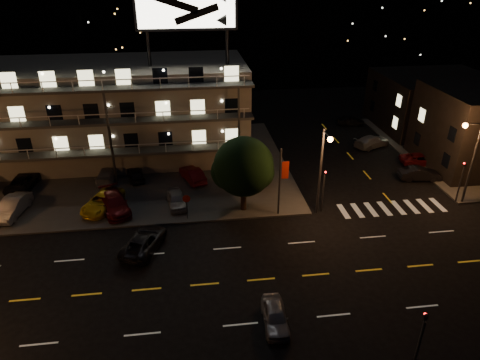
{
  "coord_description": "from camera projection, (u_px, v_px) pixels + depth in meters",
  "views": [
    {
      "loc": [
        -2.54,
        -23.38,
        20.13
      ],
      "look_at": [
        1.53,
        8.0,
        3.92
      ],
      "focal_mm": 32.0,
      "sensor_mm": 36.0,
      "label": 1
    }
  ],
  "objects": [
    {
      "name": "ground",
      "position": [
        233.0,
        282.0,
        30.1
      ],
      "size": [
        140.0,
        140.0,
        0.0
      ],
      "primitive_type": "plane",
      "color": "black",
      "rests_on": "ground"
    },
    {
      "name": "curb_nw",
      "position": [
        83.0,
        170.0,
        46.12
      ],
      "size": [
        44.0,
        24.0,
        0.15
      ],
      "primitive_type": "cube",
      "color": "#3B3B38",
      "rests_on": "ground"
    },
    {
      "name": "curb_ne",
      "position": [
        463.0,
        149.0,
        51.16
      ],
      "size": [
        16.0,
        24.0,
        0.15
      ],
      "primitive_type": "cube",
      "color": "#3B3B38",
      "rests_on": "ground"
    },
    {
      "name": "motel",
      "position": [
        120.0,
        110.0,
        47.61
      ],
      "size": [
        28.0,
        13.8,
        18.1
      ],
      "color": "gray",
      "rests_on": "ground"
    },
    {
      "name": "side_bldg_back",
      "position": [
        433.0,
        102.0,
        56.65
      ],
      "size": [
        14.06,
        12.0,
        7.0
      ],
      "color": "black",
      "rests_on": "ground"
    },
    {
      "name": "hill_backdrop",
      "position": [
        163.0,
        10.0,
        84.86
      ],
      "size": [
        120.0,
        25.0,
        24.0
      ],
      "color": "black",
      "rests_on": "ground"
    },
    {
      "name": "streetlight_nc",
      "position": [
        322.0,
        164.0,
        35.82
      ],
      "size": [
        0.44,
        1.92,
        8.0
      ],
      "color": "#2D2D30",
      "rests_on": "ground"
    },
    {
      "name": "streetlight_ne",
      "position": [
        471.0,
        154.0,
        37.7
      ],
      "size": [
        1.92,
        0.44,
        8.0
      ],
      "color": "#2D2D30",
      "rests_on": "ground"
    },
    {
      "name": "signal_nw",
      "position": [
        324.0,
        186.0,
        37.46
      ],
      "size": [
        0.2,
        0.27,
        4.6
      ],
      "color": "#2D2D30",
      "rests_on": "ground"
    },
    {
      "name": "signal_sw",
      "position": [
        421.0,
        336.0,
        22.46
      ],
      "size": [
        0.2,
        0.27,
        4.6
      ],
      "color": "#2D2D30",
      "rests_on": "ground"
    },
    {
      "name": "signal_ne",
      "position": [
        462.0,
        178.0,
        38.95
      ],
      "size": [
        0.27,
        0.2,
        4.6
      ],
      "color": "#2D2D30",
      "rests_on": "ground"
    },
    {
      "name": "banner_north",
      "position": [
        281.0,
        181.0,
        36.54
      ],
      "size": [
        0.83,
        0.16,
        6.4
      ],
      "color": "#2D2D30",
      "rests_on": "ground"
    },
    {
      "name": "stop_sign",
      "position": [
        187.0,
        203.0,
        36.54
      ],
      "size": [
        0.91,
        0.11,
        2.61
      ],
      "color": "#2D2D30",
      "rests_on": "ground"
    },
    {
      "name": "tree",
      "position": [
        243.0,
        168.0,
        36.84
      ],
      "size": [
        5.46,
        5.25,
        6.87
      ],
      "color": "black",
      "rests_on": "curb_nw"
    },
    {
      "name": "lot_car_1",
      "position": [
        13.0,
        207.0,
        37.58
      ],
      "size": [
        2.25,
        4.74,
        1.5
      ],
      "primitive_type": "imported",
      "rotation": [
        0.0,
        0.0,
        -0.15
      ],
      "color": "gray",
      "rests_on": "curb_nw"
    },
    {
      "name": "lot_car_2",
      "position": [
        102.0,
        202.0,
        38.48
      ],
      "size": [
        3.89,
        5.42,
        1.37
      ],
      "primitive_type": "imported",
      "rotation": [
        0.0,
        0.0,
        -0.37
      ],
      "color": "yellow",
      "rests_on": "curb_nw"
    },
    {
      "name": "lot_car_3",
      "position": [
        115.0,
        203.0,
        38.16
      ],
      "size": [
        3.69,
        5.55,
        1.5
      ],
      "primitive_type": "imported",
      "rotation": [
        0.0,
        0.0,
        0.34
      ],
      "color": "#5C0D10",
      "rests_on": "curb_nw"
    },
    {
      "name": "lot_car_4",
      "position": [
        176.0,
        199.0,
        38.99
      ],
      "size": [
        2.07,
        3.96,
        1.28
      ],
      "primitive_type": "imported",
      "rotation": [
        0.0,
        0.0,
        0.15
      ],
      "color": "gray",
      "rests_on": "curb_nw"
    },
    {
      "name": "lot_car_6",
      "position": [
        23.0,
        182.0,
        42.06
      ],
      "size": [
        2.57,
        4.92,
        1.32
      ],
      "primitive_type": "imported",
      "rotation": [
        0.0,
        0.0,
        3.06
      ],
      "color": "black",
      "rests_on": "curb_nw"
    },
    {
      "name": "lot_car_7",
      "position": [
        107.0,
        174.0,
        43.68
      ],
      "size": [
        2.05,
        4.46,
        1.26
      ],
      "primitive_type": "imported",
      "rotation": [
        0.0,
        0.0,
        3.08
      ],
      "color": "gray",
      "rests_on": "curb_nw"
    },
    {
      "name": "lot_car_8",
      "position": [
        135.0,
        174.0,
        43.69
      ],
      "size": [
        2.42,
        4.04,
        1.29
      ],
      "primitive_type": "imported",
      "rotation": [
        0.0,
        0.0,
        3.39
      ],
      "color": "black",
      "rests_on": "curb_nw"
    },
    {
      "name": "lot_car_9",
      "position": [
        193.0,
        174.0,
        43.4
      ],
      "size": [
        2.82,
        4.45,
        1.38
      ],
      "primitive_type": "imported",
      "rotation": [
        0.0,
        0.0,
        3.49
      ],
      "color": "#5C0D10",
      "rests_on": "curb_nw"
    },
    {
      "name": "side_car_0",
      "position": [
        420.0,
        174.0,
        43.88
      ],
      "size": [
        4.33,
        2.02,
        1.37
      ],
      "primitive_type": "imported",
      "rotation": [
        0.0,
        0.0,
        1.43
      ],
      "color": "black",
      "rests_on": "ground"
    },
    {
      "name": "side_car_1",
      "position": [
        421.0,
        159.0,
        47.28
      ],
      "size": [
        4.67,
        2.53,
        1.24
      ],
      "primitive_type": "imported",
      "rotation": [
        0.0,
        0.0,
        1.46
      ],
      "color": "#5C0D10",
      "rests_on": "ground"
    },
    {
      "name": "side_car_2",
      "position": [
        372.0,
        141.0,
        51.73
      ],
      "size": [
        5.23,
        3.8,
        1.41
      ],
      "primitive_type": "imported",
      "rotation": [
        0.0,
        0.0,
        2.0
      ],
      "color": "gray",
      "rests_on": "ground"
    },
    {
      "name": "side_car_3",
      "position": [
        351.0,
        121.0,
        58.61
      ],
      "size": [
        3.91,
        1.97,
        1.28
      ],
      "primitive_type": "imported",
      "rotation": [
        0.0,
        0.0,
        1.44
      ],
      "color": "black",
      "rests_on": "ground"
    },
    {
      "name": "road_car_east",
      "position": [
        275.0,
        316.0,
        26.37
      ],
      "size": [
        1.64,
        3.72,
        1.24
      ],
      "primitive_type": "imported",
      "rotation": [
        0.0,
        0.0,
        -0.05
      ],
      "color": "gray",
      "rests_on": "ground"
    },
    {
      "name": "road_car_west",
      "position": [
        144.0,
        241.0,
        33.29
      ],
      "size": [
        3.91,
        5.48,
        1.39
      ],
      "primitive_type": "imported",
      "rotation": [
        0.0,
        0.0,
        2.78
      ],
      "color": "black",
      "rests_on": "ground"
    }
  ]
}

